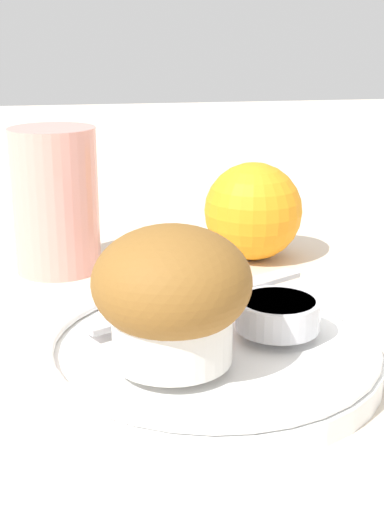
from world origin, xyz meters
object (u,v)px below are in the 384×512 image
(muffin, at_px, (172,294))
(butter_knife, at_px, (201,298))
(juice_glass, at_px, (56,200))
(orange_fruit, at_px, (253,211))

(muffin, relative_size, butter_knife, 0.54)
(muffin, height_order, juice_glass, juice_glass)
(muffin, xyz_separation_m, juice_glass, (-0.06, 0.22, 0.00))
(butter_knife, distance_m, juice_glass, 0.17)
(muffin, relative_size, juice_glass, 0.73)
(juice_glass, bearing_deg, muffin, -74.30)
(orange_fruit, height_order, juice_glass, juice_glass)
(butter_knife, relative_size, juice_glass, 1.36)
(butter_knife, height_order, orange_fruit, orange_fruit)
(muffin, height_order, butter_knife, muffin)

